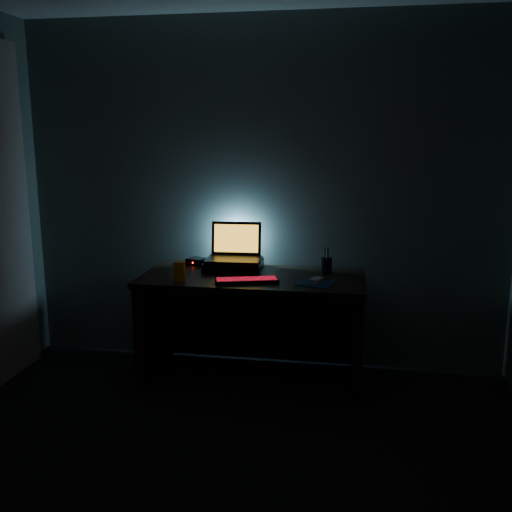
{
  "coord_description": "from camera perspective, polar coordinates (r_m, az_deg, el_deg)",
  "views": [
    {
      "loc": [
        0.64,
        -2.06,
        1.68
      ],
      "look_at": [
        0.03,
        1.57,
        0.9
      ],
      "focal_mm": 40.0,
      "sensor_mm": 36.0,
      "label": 1
    }
  ],
  "objects": [
    {
      "name": "laptop",
      "position": [
        4.06,
        -2.15,
        0.51
      ],
      "size": [
        0.39,
        0.3,
        0.26
      ],
      "rotation": [
        0.0,
        0.0,
        0.04
      ],
      "color": "black",
      "rests_on": "riser"
    },
    {
      "name": "room",
      "position": [
        2.2,
        -7.65,
        0.64
      ],
      "size": [
        3.5,
        4.0,
        2.5
      ],
      "color": "black",
      "rests_on": "ground"
    },
    {
      "name": "mousepad",
      "position": [
        3.66,
        6.04,
        -2.71
      ],
      "size": [
        0.27,
        0.26,
        0.0
      ],
      "primitive_type": "cube",
      "rotation": [
        0.0,
        0.0,
        -0.3
      ],
      "color": "navy",
      "rests_on": "desk"
    },
    {
      "name": "desk",
      "position": [
        3.96,
        -0.2,
        -5.4
      ],
      "size": [
        1.5,
        0.7,
        0.75
      ],
      "color": "black",
      "rests_on": "ground"
    },
    {
      "name": "riser",
      "position": [
        4.03,
        -2.25,
        -0.89
      ],
      "size": [
        0.41,
        0.32,
        0.06
      ],
      "primitive_type": "cube",
      "rotation": [
        0.0,
        0.0,
        0.04
      ],
      "color": "black",
      "rests_on": "desk"
    },
    {
      "name": "pen_cup",
      "position": [
        3.92,
        7.04,
        -0.95
      ],
      "size": [
        0.09,
        0.09,
        0.11
      ],
      "primitive_type": "cylinder",
      "rotation": [
        0.0,
        0.0,
        -0.23
      ],
      "color": "black",
      "rests_on": "desk"
    },
    {
      "name": "keyboard",
      "position": [
        3.67,
        -0.93,
        -2.45
      ],
      "size": [
        0.42,
        0.24,
        0.02
      ],
      "rotation": [
        0.0,
        0.0,
        0.29
      ],
      "color": "black",
      "rests_on": "desk"
    },
    {
      "name": "mouse",
      "position": [
        3.66,
        6.04,
        -2.45
      ],
      "size": [
        0.09,
        0.11,
        0.03
      ],
      "primitive_type": "cube",
      "rotation": [
        0.0,
        0.0,
        -0.3
      ],
      "color": "#939297",
      "rests_on": "mousepad"
    },
    {
      "name": "router",
      "position": [
        4.19,
        -5.87,
        -0.53
      ],
      "size": [
        0.17,
        0.15,
        0.05
      ],
      "rotation": [
        0.0,
        0.0,
        -0.39
      ],
      "color": "black",
      "rests_on": "desk"
    },
    {
      "name": "juice_glass",
      "position": [
        3.73,
        -7.66,
        -1.49
      ],
      "size": [
        0.1,
        0.1,
        0.13
      ],
      "primitive_type": "cylinder",
      "rotation": [
        0.0,
        0.0,
        0.4
      ],
      "color": "orange",
      "rests_on": "desk"
    }
  ]
}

